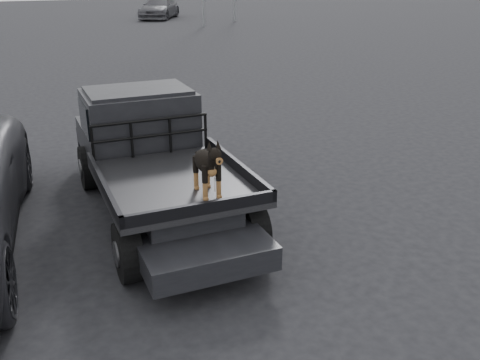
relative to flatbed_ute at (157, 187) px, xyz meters
name	(u,v)px	position (x,y,z in m)	size (l,w,h in m)	color
ground	(205,263)	(0.16, -1.71, -0.46)	(120.00, 120.00, 0.00)	black
flatbed_ute	(157,187)	(0.00, 0.00, 0.00)	(2.00, 5.40, 0.92)	black
ute_cab	(139,115)	(0.00, 0.95, 0.90)	(1.72, 1.30, 0.88)	black
headache_rack	(151,138)	(0.00, 0.20, 0.74)	(1.80, 0.08, 0.55)	black
dog	(207,166)	(0.27, -1.55, 0.83)	(0.32, 0.60, 0.74)	black
distant_car_b	(159,8)	(8.75, 32.22, 0.28)	(2.08, 5.13, 1.49)	#45454A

